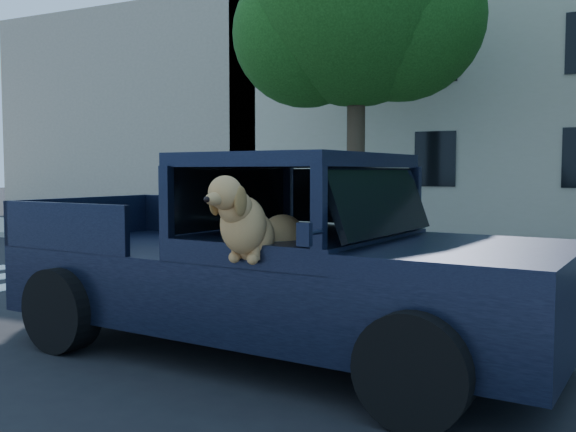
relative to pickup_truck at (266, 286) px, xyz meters
The scene contains 5 objects.
ground 1.76m from the pickup_truck, 17.25° to the right, with size 120.00×120.00×0.00m, color black.
far_sidewalk 8.88m from the pickup_truck, 79.89° to the left, with size 60.00×4.00×0.15m, color gray.
street_tree_left 10.71m from the pickup_truck, 104.79° to the left, with size 6.00×5.20×8.60m.
building_left 21.17m from the pickup_truck, 130.01° to the left, with size 12.00×6.00×8.00m, color tan.
pickup_truck is the anchor object (origin of this frame).
Camera 1 is at (1.50, -5.15, 1.84)m, focal length 40.00 mm.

